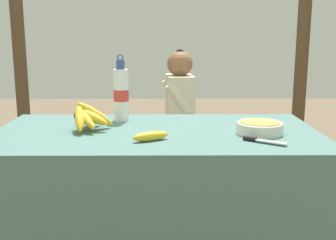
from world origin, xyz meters
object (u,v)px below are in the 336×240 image
(banana_bunch_ripe, at_px, (88,116))
(loose_banana_front, at_px, (151,136))
(knife, at_px, (258,140))
(seated_vendor, at_px, (174,109))
(support_post_far, at_px, (305,15))
(banana_bunch_green, at_px, (118,127))
(support_post_near, at_px, (17,15))
(water_bottle, at_px, (121,94))
(wooden_bench, at_px, (161,143))
(serving_bowl, at_px, (260,127))

(banana_bunch_ripe, height_order, loose_banana_front, banana_bunch_ripe)
(knife, relative_size, seated_vendor, 0.15)
(support_post_far, bearing_deg, knife, -111.89)
(seated_vendor, bearing_deg, support_post_far, -165.69)
(loose_banana_front, relative_size, knife, 0.97)
(knife, height_order, seated_vendor, seated_vendor)
(support_post_far, bearing_deg, banana_bunch_green, -167.41)
(support_post_near, bearing_deg, water_bottle, -56.59)
(knife, height_order, wooden_bench, knife)
(water_bottle, xyz_separation_m, loose_banana_front, (0.16, -0.41, -0.12))
(banana_bunch_ripe, xyz_separation_m, banana_bunch_green, (-0.03, 1.42, -0.38))
(support_post_near, bearing_deg, wooden_bench, -16.00)
(loose_banana_front, relative_size, banana_bunch_green, 0.59)
(banana_bunch_ripe, bearing_deg, water_bottle, 57.03)
(banana_bunch_ripe, distance_m, banana_bunch_green, 1.47)
(water_bottle, distance_m, support_post_far, 2.16)
(wooden_bench, distance_m, seated_vendor, 0.31)
(support_post_far, bearing_deg, water_bottle, -131.98)
(serving_bowl, relative_size, water_bottle, 0.61)
(water_bottle, distance_m, seated_vendor, 1.25)
(banana_bunch_green, xyz_separation_m, support_post_near, (-0.87, 0.35, 0.90))
(water_bottle, relative_size, support_post_far, 0.12)
(serving_bowl, bearing_deg, water_bottle, 156.03)
(water_bottle, distance_m, knife, 0.76)
(banana_bunch_ripe, relative_size, serving_bowl, 1.39)
(serving_bowl, bearing_deg, wooden_bench, 106.87)
(support_post_far, bearing_deg, banana_bunch_ripe, -131.04)
(knife, bearing_deg, banana_bunch_ripe, -163.47)
(water_bottle, distance_m, support_post_near, 1.93)
(seated_vendor, height_order, support_post_far, support_post_far)
(banana_bunch_ripe, xyz_separation_m, seated_vendor, (0.43, 1.39, -0.22))
(banana_bunch_ripe, relative_size, wooden_bench, 0.21)
(water_bottle, xyz_separation_m, banana_bunch_green, (-0.16, 1.22, -0.45))
(serving_bowl, relative_size, banana_bunch_green, 0.76)
(loose_banana_front, distance_m, banana_bunch_green, 1.69)
(seated_vendor, bearing_deg, loose_banana_front, 80.55)
(loose_banana_front, bearing_deg, knife, -3.08)
(banana_bunch_green, bearing_deg, knife, -65.10)
(water_bottle, xyz_separation_m, seated_vendor, (0.29, 1.18, -0.29))
(wooden_bench, height_order, support_post_near, support_post_near)
(banana_bunch_ripe, height_order, banana_bunch_green, banana_bunch_ripe)
(support_post_far, bearing_deg, seated_vendor, -160.94)
(banana_bunch_green, height_order, support_post_near, support_post_near)
(loose_banana_front, height_order, support_post_far, support_post_far)
(water_bottle, height_order, knife, water_bottle)
(knife, xyz_separation_m, banana_bunch_green, (-0.77, 1.65, -0.32))
(loose_banana_front, distance_m, wooden_bench, 1.69)
(serving_bowl, height_order, support_post_near, support_post_near)
(banana_bunch_green, bearing_deg, serving_bowl, -61.84)
(banana_bunch_ripe, distance_m, support_post_near, 2.06)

